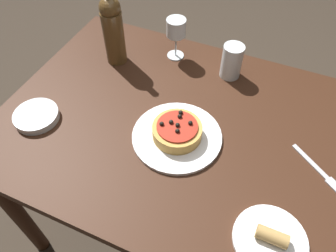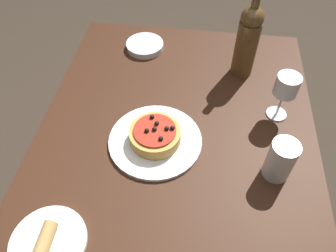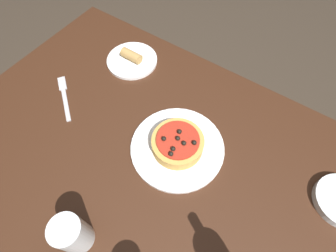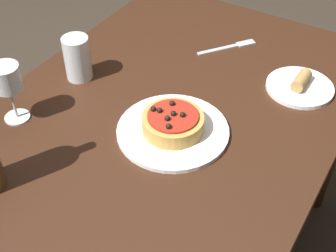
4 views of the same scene
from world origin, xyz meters
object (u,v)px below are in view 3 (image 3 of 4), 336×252
pizza (178,143)px  fork (64,95)px  dinner_plate (177,147)px  side_plate (132,59)px  dining_table (155,167)px  water_cup (72,234)px

pizza → fork: pizza is taller
pizza → dinner_plate: bearing=118.2°
dinner_plate → pizza: 0.03m
fork → side_plate: 0.28m
dining_table → water_cup: 0.34m
fork → side_plate: bearing=-73.2°
water_cup → dining_table: bearing=86.3°
water_cup → dinner_plate: bearing=79.6°
dining_table → fork: bearing=178.6°
water_cup → side_plate: 0.64m
dining_table → side_plate: side_plate is taller
dining_table → water_cup: (-0.02, -0.30, 0.16)m
pizza → fork: bearing=-173.5°
water_cup → fork: water_cup is taller
water_cup → fork: bearing=140.6°
dining_table → fork: fork is taller
fork → water_cup: bearing=177.1°
dinner_plate → fork: bearing=-173.5°
dinner_plate → water_cup: size_ratio=2.21×
fork → dinner_plate: bearing=-137.0°
water_cup → side_plate: (-0.28, 0.57, -0.05)m
dinner_plate → water_cup: 0.37m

